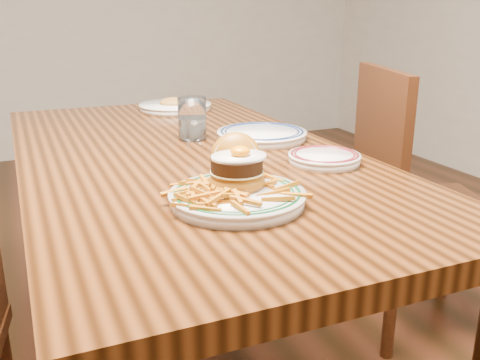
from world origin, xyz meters
name	(u,v)px	position (x,y,z in m)	size (l,w,h in m)	color
table	(186,182)	(0.00, 0.00, 0.66)	(0.85, 1.60, 0.75)	black
chair_right	(410,196)	(0.81, 0.02, 0.50)	(0.55, 0.55, 0.94)	#3F1D0D
main_plate	(237,185)	(-0.02, -0.42, 0.79)	(0.27, 0.29, 0.13)	white
side_plate	(324,157)	(0.28, -0.25, 0.77)	(0.18, 0.19, 0.03)	white
rear_plate	(262,134)	(0.25, 0.04, 0.77)	(0.26, 0.26, 0.03)	white
water_glass	(192,121)	(0.06, 0.13, 0.80)	(0.08, 0.08, 0.12)	white
far_plate	(175,106)	(0.15, 0.60, 0.77)	(0.27, 0.27, 0.05)	white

